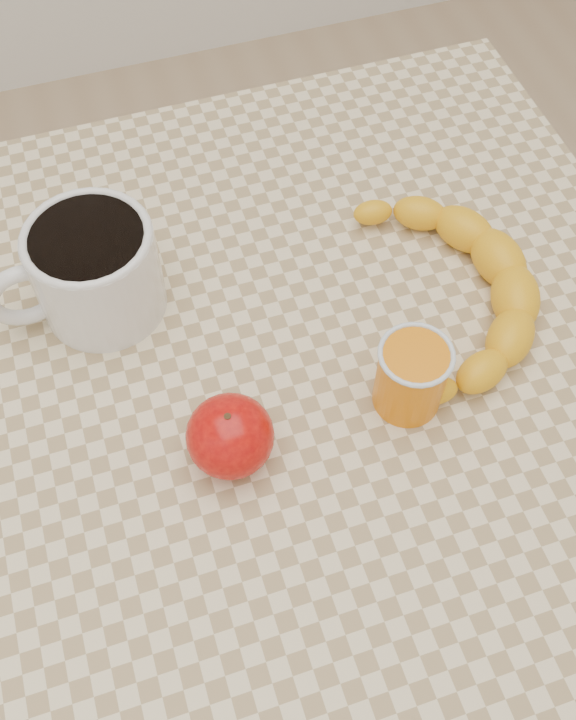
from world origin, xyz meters
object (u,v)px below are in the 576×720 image
object	(u,v)px
banana	(449,290)
orange_juice_glass	(411,376)
coffee_mug	(92,269)
apple	(230,436)
table	(288,415)

from	to	relation	value
banana	orange_juice_glass	bearing A→B (deg)	-115.38
coffee_mug	banana	distance (m)	0.34
coffee_mug	apple	size ratio (longest dim) A/B	1.74
table	apple	xyz separation A→B (m)	(-0.07, -0.07, 0.12)
table	banana	size ratio (longest dim) A/B	2.34
table	coffee_mug	xyz separation A→B (m)	(-0.15, 0.13, 0.14)
banana	apple	bearing A→B (deg)	-142.86
coffee_mug	banana	size ratio (longest dim) A/B	0.51
coffee_mug	banana	world-z (taller)	coffee_mug
table	banana	world-z (taller)	banana
table	coffee_mug	world-z (taller)	coffee_mug
coffee_mug	apple	bearing A→B (deg)	-68.84
coffee_mug	orange_juice_glass	size ratio (longest dim) A/B	2.24
orange_juice_glass	apple	distance (m)	0.17
table	orange_juice_glass	bearing A→B (deg)	-33.37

